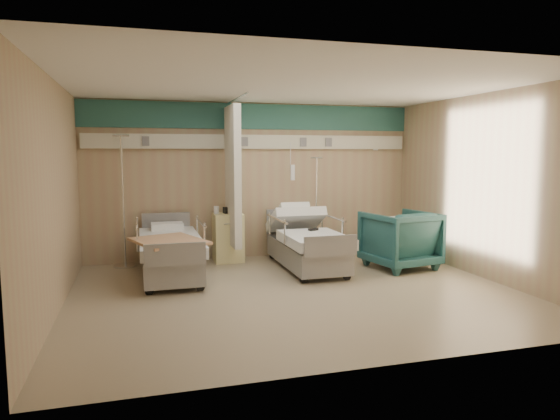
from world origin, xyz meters
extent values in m
cube|color=gray|center=(0.00, 0.00, 0.00)|extent=(6.00, 5.00, 0.00)
cube|color=tan|center=(0.00, 2.50, 1.40)|extent=(6.00, 0.04, 2.80)
cube|color=tan|center=(0.00, -2.50, 1.40)|extent=(6.00, 0.04, 2.80)
cube|color=tan|center=(-3.00, 0.00, 1.40)|extent=(0.04, 5.00, 2.80)
cube|color=tan|center=(3.00, 0.00, 1.40)|extent=(0.04, 5.00, 2.80)
cube|color=white|center=(0.00, 0.00, 2.80)|extent=(6.00, 5.00, 0.04)
cube|color=#296059|center=(0.00, 2.48, 2.55)|extent=(6.00, 0.04, 0.45)
cube|color=beige|center=(0.00, 2.45, 2.10)|extent=(5.88, 0.08, 0.25)
cylinder|color=silver|center=(-0.50, 1.60, 2.76)|extent=(0.03, 1.80, 0.03)
cube|color=silver|center=(-0.50, 1.95, 1.51)|extent=(0.12, 0.90, 2.35)
cube|color=#F3E597|center=(-0.55, 2.20, 0.42)|extent=(0.50, 0.48, 0.85)
imported|color=#1E4C4C|center=(2.10, 0.93, 0.48)|extent=(1.18, 1.21, 0.95)
cube|color=silver|center=(2.07, 0.90, 0.99)|extent=(0.66, 0.62, 0.06)
cylinder|color=silver|center=(1.10, 2.23, 0.01)|extent=(0.33, 0.33, 0.03)
cylinder|color=silver|center=(1.10, 2.23, 0.91)|extent=(0.03, 0.03, 1.82)
cylinder|color=silver|center=(1.10, 2.23, 1.82)|extent=(0.22, 0.03, 0.03)
cylinder|color=silver|center=(-2.29, 2.26, 0.02)|extent=(0.39, 0.39, 0.03)
cylinder|color=silver|center=(-2.29, 2.26, 1.09)|extent=(0.03, 0.03, 2.19)
cylinder|color=silver|center=(-2.29, 2.26, 2.19)|extent=(0.26, 0.03, 0.03)
cube|color=black|center=(0.71, 1.29, 0.65)|extent=(0.18, 0.13, 0.04)
cube|color=tan|center=(-1.65, 0.84, 0.65)|extent=(1.17, 1.30, 0.04)
cube|color=black|center=(-0.52, 2.23, 0.91)|extent=(0.22, 0.16, 0.11)
cylinder|color=white|center=(-0.74, 2.23, 0.92)|extent=(0.12, 0.12, 0.13)
camera|label=1|loc=(-2.04, -6.37, 1.91)|focal=32.00mm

